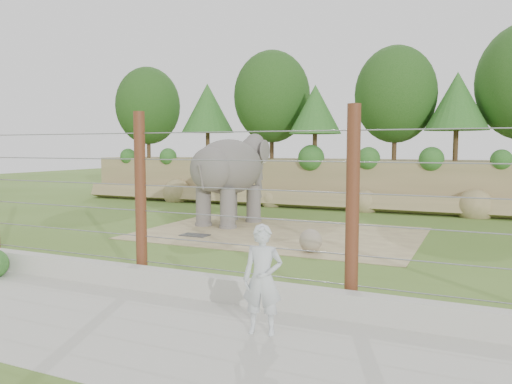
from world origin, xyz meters
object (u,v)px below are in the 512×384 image
at_px(zookeeper, 263,279).
at_px(barrier_fence, 141,198).
at_px(elephant, 229,180).
at_px(stone_ball, 311,241).

bearing_deg(zookeeper, barrier_fence, 142.40).
bearing_deg(barrier_fence, zookeeper, -25.08).
height_order(barrier_fence, zookeeper, barrier_fence).
relative_size(barrier_fence, zookeeper, 10.80).
xyz_separation_m(barrier_fence, zookeeper, (3.92, -1.84, -1.05)).
relative_size(elephant, zookeeper, 2.41).
distance_m(stone_ball, zookeeper, 6.76).
xyz_separation_m(elephant, stone_ball, (4.84, -3.96, -1.46)).
bearing_deg(zookeeper, stone_ball, 88.80).
relative_size(elephant, barrier_fence, 0.22).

